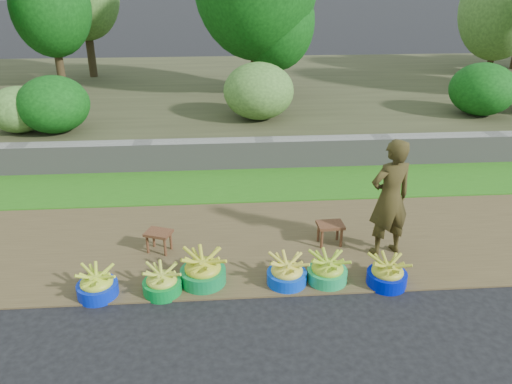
{
  "coord_description": "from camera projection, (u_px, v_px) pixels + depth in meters",
  "views": [
    {
      "loc": [
        -0.8,
        -4.69,
        3.46
      ],
      "look_at": [
        -0.36,
        1.3,
        0.75
      ],
      "focal_mm": 35.0,
      "sensor_mm": 36.0,
      "label": 1
    }
  ],
  "objects": [
    {
      "name": "ground_plane",
      "position": [
        295.0,
        297.0,
        5.74
      ],
      "size": [
        120.0,
        120.0,
        0.0
      ],
      "primitive_type": "plane",
      "color": "black",
      "rests_on": "ground"
    },
    {
      "name": "dirt_shoulder",
      "position": [
        282.0,
        242.0,
        6.87
      ],
      "size": [
        80.0,
        2.5,
        0.02
      ],
      "primitive_type": "cube",
      "color": "brown",
      "rests_on": "ground"
    },
    {
      "name": "grass_verge",
      "position": [
        268.0,
        184.0,
        8.68
      ],
      "size": [
        80.0,
        1.5,
        0.04
      ],
      "primitive_type": "cube",
      "color": "#2A7216",
      "rests_on": "ground"
    },
    {
      "name": "retaining_wall",
      "position": [
        264.0,
        153.0,
        9.35
      ],
      "size": [
        80.0,
        0.35,
        0.55
      ],
      "primitive_type": "cube",
      "color": "gray",
      "rests_on": "ground"
    },
    {
      "name": "earth_bank",
      "position": [
        248.0,
        94.0,
        13.82
      ],
      "size": [
        80.0,
        10.0,
        0.5
      ],
      "primitive_type": "cube",
      "color": "#3D3E24",
      "rests_on": "ground"
    },
    {
      "name": "vegetation",
      "position": [
        311.0,
        6.0,
        12.56
      ],
      "size": [
        32.73,
        8.31,
        4.55
      ],
      "color": "#362B18",
      "rests_on": "earth_bank"
    },
    {
      "name": "basin_a",
      "position": [
        97.0,
        285.0,
        5.69
      ],
      "size": [
        0.46,
        0.46,
        0.35
      ],
      "color": "#0624CB",
      "rests_on": "ground"
    },
    {
      "name": "basin_b",
      "position": [
        162.0,
        282.0,
        5.74
      ],
      "size": [
        0.45,
        0.45,
        0.33
      ],
      "color": "#05842D",
      "rests_on": "ground"
    },
    {
      "name": "basin_c",
      "position": [
        203.0,
        270.0,
        5.91
      ],
      "size": [
        0.54,
        0.54,
        0.4
      ],
      "color": "#0D803D",
      "rests_on": "ground"
    },
    {
      "name": "basin_d",
      "position": [
        287.0,
        273.0,
        5.9
      ],
      "size": [
        0.47,
        0.47,
        0.35
      ],
      "color": "blue",
      "rests_on": "ground"
    },
    {
      "name": "basin_e",
      "position": [
        327.0,
        270.0,
        5.95
      ],
      "size": [
        0.48,
        0.48,
        0.36
      ],
      "color": "#1A9F55",
      "rests_on": "ground"
    },
    {
      "name": "basin_f",
      "position": [
        387.0,
        273.0,
        5.89
      ],
      "size": [
        0.47,
        0.47,
        0.35
      ],
      "color": "#0011B9",
      "rests_on": "ground"
    },
    {
      "name": "stool_left",
      "position": [
        159.0,
        236.0,
        6.53
      ],
      "size": [
        0.4,
        0.35,
        0.29
      ],
      "rotation": [
        0.0,
        0.0,
        -0.36
      ],
      "color": "#55311C",
      "rests_on": "dirt_shoulder"
    },
    {
      "name": "stool_right",
      "position": [
        330.0,
        228.0,
        6.7
      ],
      "size": [
        0.36,
        0.28,
        0.31
      ],
      "rotation": [
        0.0,
        0.0,
        0.05
      ],
      "color": "#55311C",
      "rests_on": "dirt_shoulder"
    },
    {
      "name": "vendor_woman",
      "position": [
        390.0,
        198.0,
        6.28
      ],
      "size": [
        0.65,
        0.51,
        1.57
      ],
      "primitive_type": "imported",
      "rotation": [
        0.0,
        0.0,
        3.41
      ],
      "color": "black",
      "rests_on": "dirt_shoulder"
    }
  ]
}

